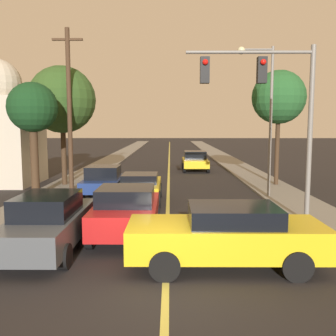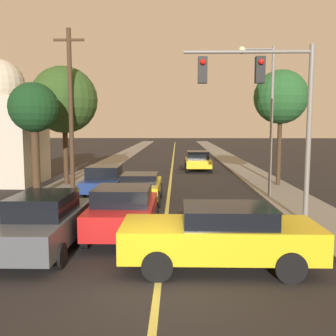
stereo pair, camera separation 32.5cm
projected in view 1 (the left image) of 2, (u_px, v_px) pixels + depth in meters
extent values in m
plane|color=black|center=(166.00, 288.00, 8.32)|extent=(200.00, 200.00, 0.00)
cube|color=black|center=(169.00, 156.00, 44.09)|extent=(9.31, 80.00, 0.01)
cube|color=#D1C14C|center=(169.00, 156.00, 44.09)|extent=(0.16, 76.00, 0.00)
cube|color=gray|center=(119.00, 156.00, 44.12)|extent=(2.50, 80.00, 0.12)
cube|color=gray|center=(219.00, 156.00, 44.05)|extent=(2.50, 80.00, 0.12)
cube|color=red|center=(127.00, 214.00, 12.07)|extent=(1.96, 3.92, 0.74)
cube|color=black|center=(126.00, 196.00, 11.84)|extent=(1.73, 1.76, 0.54)
cylinder|color=black|center=(105.00, 216.00, 13.32)|extent=(0.22, 0.75, 0.75)
cylinder|color=black|center=(157.00, 216.00, 13.31)|extent=(0.22, 0.75, 0.75)
cylinder|color=black|center=(90.00, 236.00, 10.91)|extent=(0.22, 0.75, 0.75)
cylinder|color=black|center=(154.00, 236.00, 10.90)|extent=(0.22, 0.75, 0.75)
cube|color=gold|center=(140.00, 188.00, 17.60)|extent=(1.84, 3.91, 0.60)
cube|color=black|center=(140.00, 178.00, 17.39)|extent=(1.62, 1.76, 0.41)
cylinder|color=black|center=(125.00, 190.00, 18.84)|extent=(0.22, 0.72, 0.72)
cylinder|color=black|center=(160.00, 190.00, 18.83)|extent=(0.22, 0.72, 0.72)
cylinder|color=black|center=(118.00, 199.00, 16.43)|extent=(0.22, 0.72, 0.72)
cylinder|color=black|center=(158.00, 200.00, 16.42)|extent=(0.22, 0.72, 0.72)
cube|color=#474C51|center=(50.00, 227.00, 10.75)|extent=(1.72, 4.60, 0.75)
cube|color=black|center=(47.00, 205.00, 10.49)|extent=(1.52, 2.07, 0.60)
cylinder|color=black|center=(40.00, 226.00, 12.21)|extent=(0.22, 0.66, 0.66)
cylinder|color=black|center=(90.00, 226.00, 12.21)|extent=(0.22, 0.66, 0.66)
cylinder|color=black|center=(0.00, 256.00, 9.38)|extent=(0.22, 0.66, 0.66)
cylinder|color=black|center=(65.00, 256.00, 9.37)|extent=(0.22, 0.66, 0.66)
cube|color=navy|center=(104.00, 183.00, 19.49)|extent=(1.86, 3.81, 0.55)
cube|color=black|center=(103.00, 172.00, 19.28)|extent=(1.64, 1.72, 0.64)
cylinder|color=black|center=(92.00, 185.00, 20.70)|extent=(0.22, 0.66, 0.66)
cylinder|color=black|center=(124.00, 185.00, 20.70)|extent=(0.22, 0.66, 0.66)
cylinder|color=black|center=(82.00, 192.00, 18.36)|extent=(0.22, 0.66, 0.66)
cylinder|color=black|center=(118.00, 192.00, 18.35)|extent=(0.22, 0.66, 0.66)
cube|color=gold|center=(195.00, 163.00, 29.77)|extent=(1.92, 3.99, 0.57)
cube|color=black|center=(195.00, 155.00, 29.86)|extent=(1.69, 1.79, 0.62)
cylinder|color=black|center=(208.00, 168.00, 28.57)|extent=(0.22, 0.75, 0.75)
cylinder|color=black|center=(184.00, 168.00, 28.58)|extent=(0.22, 0.75, 0.75)
cylinder|color=black|center=(205.00, 165.00, 31.02)|extent=(0.22, 0.75, 0.75)
cylinder|color=black|center=(183.00, 165.00, 31.03)|extent=(0.22, 0.75, 0.75)
cube|color=gold|center=(225.00, 238.00, 9.47)|extent=(4.93, 1.90, 0.78)
cube|color=black|center=(234.00, 214.00, 9.40)|extent=(2.22, 1.68, 0.45)
cylinder|color=black|center=(165.00, 266.00, 8.62)|extent=(0.73, 0.22, 0.73)
cylinder|color=black|center=(166.00, 242.00, 10.42)|extent=(0.73, 0.22, 0.73)
cylinder|color=black|center=(297.00, 266.00, 8.61)|extent=(0.73, 0.22, 0.73)
cylinder|color=black|center=(275.00, 242.00, 10.40)|extent=(0.73, 0.22, 0.73)
cylinder|color=slate|center=(310.00, 135.00, 13.24)|extent=(0.18, 0.18, 6.25)
cylinder|color=slate|center=(250.00, 52.00, 12.93)|extent=(4.41, 0.12, 0.12)
cube|color=black|center=(262.00, 70.00, 13.00)|extent=(0.32, 0.28, 0.90)
sphere|color=red|center=(263.00, 62.00, 12.79)|extent=(0.20, 0.20, 0.20)
cube|color=black|center=(205.00, 70.00, 13.01)|extent=(0.32, 0.28, 0.90)
sphere|color=red|center=(205.00, 62.00, 12.80)|extent=(0.20, 0.20, 0.20)
cylinder|color=slate|center=(271.00, 123.00, 18.22)|extent=(0.14, 0.14, 7.24)
cylinder|color=slate|center=(257.00, 49.00, 17.83)|extent=(1.51, 0.09, 0.09)
sphere|color=beige|center=(241.00, 50.00, 17.84)|extent=(0.36, 0.36, 0.36)
cylinder|color=#422D1E|center=(69.00, 111.00, 19.86)|extent=(0.24, 0.24, 8.53)
cube|color=#422D1E|center=(67.00, 39.00, 19.44)|extent=(1.60, 0.12, 0.12)
cylinder|color=#3D2B1C|center=(35.00, 161.00, 18.32)|extent=(0.39, 0.39, 3.51)
sphere|color=#143819|center=(32.00, 107.00, 18.03)|extent=(2.41, 2.41, 2.41)
cylinder|color=#3D2B1C|center=(64.00, 154.00, 22.00)|extent=(0.29, 0.29, 3.61)
sphere|color=#2D4C1E|center=(62.00, 100.00, 21.64)|extent=(3.87, 3.87, 3.87)
cylinder|color=#3D2B1C|center=(277.00, 151.00, 21.97)|extent=(0.25, 0.25, 4.03)
sphere|color=#235628|center=(279.00, 97.00, 21.62)|extent=(3.09, 3.09, 3.09)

